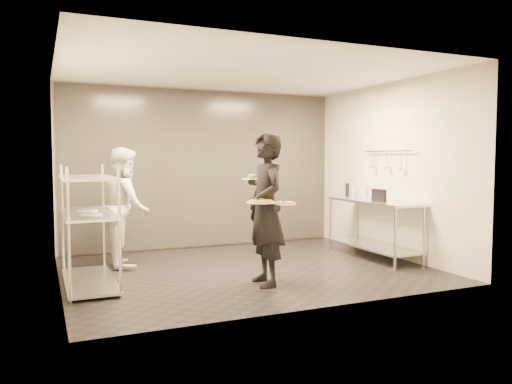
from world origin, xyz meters
name	(u,v)px	position (x,y,z in m)	size (l,w,h in m)	color
room_shell	(220,170)	(0.00, 1.18, 1.40)	(5.00, 4.00, 2.80)	black
pass_rack	(89,224)	(-2.15, 0.00, 0.77)	(0.60, 1.60, 1.50)	#B5B8BC
prep_counter	(373,218)	(2.18, 0.00, 0.63)	(0.60, 1.80, 0.92)	#B5B8BC
utensil_rail	(387,161)	(2.43, 0.00, 1.55)	(0.07, 1.20, 0.31)	#B5B8BC
waiter	(266,209)	(-0.12, -0.88, 0.95)	(0.70, 0.46, 1.91)	black
chef	(125,207)	(-1.55, 0.97, 0.87)	(0.85, 0.66, 1.75)	beige
pizza_plate_near	(261,202)	(-0.28, -1.09, 1.07)	(0.35, 0.35, 0.05)	white
pizza_plate_far	(285,203)	(0.06, -1.07, 1.04)	(0.28, 0.28, 0.05)	white
salad_plate	(252,177)	(-0.19, -0.61, 1.34)	(0.26, 0.26, 0.07)	white
pos_monitor	(379,195)	(2.06, -0.28, 1.02)	(0.05, 0.27, 0.20)	black
bottle_green	(367,192)	(2.14, 0.14, 1.03)	(0.06, 0.06, 0.23)	gray
bottle_clear	(352,191)	(2.32, 0.80, 1.01)	(0.05, 0.05, 0.18)	gray
bottle_dark	(347,190)	(2.21, 0.80, 1.04)	(0.07, 0.07, 0.23)	black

